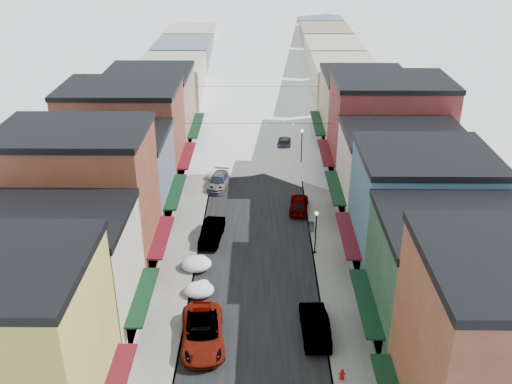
{
  "coord_description": "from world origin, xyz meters",
  "views": [
    {
      "loc": [
        0.45,
        -19.44,
        26.68
      ],
      "look_at": [
        0.0,
        30.73,
        2.33
      ],
      "focal_mm": 40.0,
      "sensor_mm": 36.0,
      "label": 1
    }
  ],
  "objects_px": {
    "car_dark_hatch": "(212,232)",
    "trash_can": "(311,227)",
    "streetlamp_near": "(316,227)",
    "car_green_sedan": "(315,325)",
    "fire_hydrant": "(342,374)",
    "car_white_suv": "(203,333)",
    "car_silver_sedan": "(200,326)"
  },
  "relations": [
    {
      "from": "fire_hydrant",
      "to": "trash_can",
      "type": "distance_m",
      "value": 18.9
    },
    {
      "from": "car_dark_hatch",
      "to": "streetlamp_near",
      "type": "relative_size",
      "value": 1.21
    },
    {
      "from": "car_green_sedan",
      "to": "fire_hydrant",
      "type": "bearing_deg",
      "value": 105.19
    },
    {
      "from": "car_green_sedan",
      "to": "streetlamp_near",
      "type": "bearing_deg",
      "value": -96.7
    },
    {
      "from": "car_white_suv",
      "to": "streetlamp_near",
      "type": "relative_size",
      "value": 1.53
    },
    {
      "from": "car_dark_hatch",
      "to": "trash_can",
      "type": "height_order",
      "value": "car_dark_hatch"
    },
    {
      "from": "car_silver_sedan",
      "to": "streetlamp_near",
      "type": "relative_size",
      "value": 1.22
    },
    {
      "from": "trash_can",
      "to": "car_silver_sedan",
      "type": "bearing_deg",
      "value": -121.26
    },
    {
      "from": "car_silver_sedan",
      "to": "car_white_suv",
      "type": "bearing_deg",
      "value": -74.44
    },
    {
      "from": "car_white_suv",
      "to": "car_silver_sedan",
      "type": "relative_size",
      "value": 1.26
    },
    {
      "from": "car_white_suv",
      "to": "car_green_sedan",
      "type": "xyz_separation_m",
      "value": [
        7.8,
        1.0,
        -0.01
      ]
    },
    {
      "from": "fire_hydrant",
      "to": "car_green_sedan",
      "type": "bearing_deg",
      "value": 107.06
    },
    {
      "from": "car_white_suv",
      "to": "trash_can",
      "type": "xyz_separation_m",
      "value": [
        8.7,
        15.46,
        -0.26
      ]
    },
    {
      "from": "fire_hydrant",
      "to": "trash_can",
      "type": "height_order",
      "value": "trash_can"
    },
    {
      "from": "fire_hydrant",
      "to": "trash_can",
      "type": "relative_size",
      "value": 0.83
    },
    {
      "from": "car_white_suv",
      "to": "fire_hydrant",
      "type": "xyz_separation_m",
      "value": [
        9.16,
        -3.43,
        -0.37
      ]
    },
    {
      "from": "trash_can",
      "to": "fire_hydrant",
      "type": "bearing_deg",
      "value": -88.6
    },
    {
      "from": "fire_hydrant",
      "to": "streetlamp_near",
      "type": "height_order",
      "value": "streetlamp_near"
    },
    {
      "from": "car_silver_sedan",
      "to": "trash_can",
      "type": "distance_m",
      "value": 17.21
    },
    {
      "from": "trash_can",
      "to": "car_dark_hatch",
      "type": "bearing_deg",
      "value": -171.14
    },
    {
      "from": "car_white_suv",
      "to": "fire_hydrant",
      "type": "relative_size",
      "value": 8.34
    },
    {
      "from": "trash_can",
      "to": "streetlamp_near",
      "type": "relative_size",
      "value": 0.22
    },
    {
      "from": "fire_hydrant",
      "to": "trash_can",
      "type": "bearing_deg",
      "value": 91.4
    },
    {
      "from": "fire_hydrant",
      "to": "streetlamp_near",
      "type": "xyz_separation_m",
      "value": [
        -0.46,
        15.09,
        2.21
      ]
    },
    {
      "from": "car_green_sedan",
      "to": "trash_can",
      "type": "bearing_deg",
      "value": -95.43
    },
    {
      "from": "fire_hydrant",
      "to": "car_white_suv",
      "type": "bearing_deg",
      "value": 159.45
    },
    {
      "from": "car_dark_hatch",
      "to": "fire_hydrant",
      "type": "distance_m",
      "value": 19.94
    },
    {
      "from": "car_white_suv",
      "to": "streetlamp_near",
      "type": "height_order",
      "value": "streetlamp_near"
    },
    {
      "from": "trash_can",
      "to": "streetlamp_near",
      "type": "distance_m",
      "value": 4.34
    },
    {
      "from": "fire_hydrant",
      "to": "streetlamp_near",
      "type": "distance_m",
      "value": 15.25
    },
    {
      "from": "car_silver_sedan",
      "to": "car_dark_hatch",
      "type": "distance_m",
      "value": 13.28
    },
    {
      "from": "car_white_suv",
      "to": "trash_can",
      "type": "distance_m",
      "value": 17.74
    }
  ]
}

